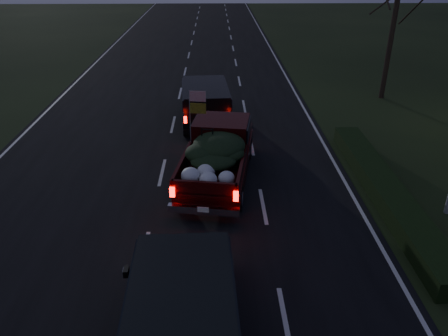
{
  "coord_description": "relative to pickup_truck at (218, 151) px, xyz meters",
  "views": [
    {
      "loc": [
        2.04,
        -9.76,
        7.69
      ],
      "look_at": [
        2.31,
        2.78,
        1.3
      ],
      "focal_mm": 35.0,
      "sensor_mm": 36.0,
      "label": 1
    }
  ],
  "objects": [
    {
      "name": "ground",
      "position": [
        -2.12,
        -4.5,
        -1.1
      ],
      "size": [
        120.0,
        120.0,
        0.0
      ],
      "primitive_type": "plane",
      "color": "black",
      "rests_on": "ground"
    },
    {
      "name": "rear_suv",
      "position": [
        -0.78,
        -7.82,
        0.02
      ],
      "size": [
        2.52,
        5.25,
        1.49
      ],
      "rotation": [
        0.0,
        0.0,
        0.03
      ],
      "color": "black",
      "rests_on": "ground"
    },
    {
      "name": "lead_suv",
      "position": [
        -0.54,
        5.78,
        0.03
      ],
      "size": [
        2.52,
        5.36,
        1.5
      ],
      "rotation": [
        0.0,
        0.0,
        0.07
      ],
      "color": "black",
      "rests_on": "ground"
    },
    {
      "name": "bare_tree_far",
      "position": [
        9.38,
        9.5,
        4.12
      ],
      "size": [
        3.6,
        3.6,
        7.0
      ],
      "color": "black",
      "rests_on": "ground"
    },
    {
      "name": "hedge_row",
      "position": [
        5.68,
        -1.5,
        -0.8
      ],
      "size": [
        1.0,
        10.0,
        0.6
      ],
      "primitive_type": "cube",
      "color": "black",
      "rests_on": "ground"
    },
    {
      "name": "road_asphalt",
      "position": [
        -2.12,
        -4.5,
        -1.09
      ],
      "size": [
        14.0,
        120.0,
        0.02
      ],
      "primitive_type": "cube",
      "color": "black",
      "rests_on": "ground"
    },
    {
      "name": "pickup_truck",
      "position": [
        0.0,
        0.0,
        0.0
      ],
      "size": [
        2.96,
        5.88,
        2.95
      ],
      "rotation": [
        0.0,
        0.0,
        -0.15
      ],
      "color": "black",
      "rests_on": "ground"
    }
  ]
}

